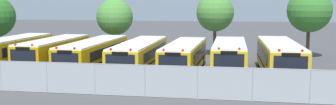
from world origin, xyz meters
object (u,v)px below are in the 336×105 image
at_px(school_bus_4, 185,56).
at_px(school_bus_5, 229,56).
at_px(school_bus_3, 140,55).
at_px(tree_2, 216,12).
at_px(tree_3, 308,11).
at_px(school_bus_2, 94,54).
at_px(tree_1, 116,17).
at_px(school_bus_6, 279,57).
at_px(school_bus_1, 54,52).
at_px(school_bus_0, 13,51).

bearing_deg(school_bus_4, school_bus_5, -175.36).
bearing_deg(school_bus_5, school_bus_3, 0.38).
distance_m(tree_2, tree_3, 9.24).
bearing_deg(tree_3, school_bus_2, -150.09).
distance_m(school_bus_4, tree_1, 12.42).
distance_m(school_bus_6, tree_2, 12.45).
xyz_separation_m(school_bus_1, school_bus_6, (18.42, -0.01, 0.03)).
xyz_separation_m(school_bus_3, tree_1, (-4.68, 8.64, 2.72)).
distance_m(school_bus_5, tree_3, 13.35).
xyz_separation_m(school_bus_0, school_bus_6, (22.15, 0.03, 0.00)).
bearing_deg(tree_1, school_bus_2, -84.50).
xyz_separation_m(school_bus_5, tree_2, (-1.66, 10.46, 3.15)).
xyz_separation_m(tree_2, tree_3, (9.24, 0.03, 0.16)).
bearing_deg(school_bus_1, tree_3, -153.81).
bearing_deg(school_bus_6, tree_3, -110.50).
xyz_separation_m(school_bus_0, school_bus_4, (14.83, 0.14, -0.10)).
xyz_separation_m(school_bus_5, school_bus_6, (3.78, -0.30, 0.04)).
distance_m(tree_1, tree_3, 19.61).
bearing_deg(tree_3, school_bus_6, -109.39).
bearing_deg(school_bus_3, tree_2, -117.90).
xyz_separation_m(school_bus_6, tree_1, (-15.71, 8.85, 2.63)).
bearing_deg(school_bus_2, school_bus_4, -178.95).
height_order(school_bus_3, tree_2, tree_2).
bearing_deg(school_bus_3, tree_3, -144.48).
bearing_deg(school_bus_1, tree_2, -140.06).
height_order(school_bus_0, tree_2, tree_2).
bearing_deg(tree_1, tree_2, 10.51).
relative_size(school_bus_4, tree_2, 1.63).
xyz_separation_m(school_bus_2, school_bus_4, (7.54, 0.06, -0.03)).
bearing_deg(school_bus_2, tree_2, -130.75).
xyz_separation_m(school_bus_5, tree_1, (-11.93, 8.55, 2.67)).
xyz_separation_m(school_bus_4, school_bus_5, (3.55, 0.19, 0.06)).
height_order(school_bus_4, tree_3, tree_3).
distance_m(school_bus_1, school_bus_6, 18.42).
bearing_deg(school_bus_0, school_bus_2, -179.64).
xyz_separation_m(school_bus_2, school_bus_3, (3.84, 0.16, -0.02)).
height_order(school_bus_0, tree_3, tree_3).
relative_size(school_bus_2, school_bus_3, 1.01).
bearing_deg(school_bus_0, school_bus_1, -179.69).
distance_m(school_bus_6, tree_1, 18.22).
height_order(school_bus_4, school_bus_5, school_bus_5).
relative_size(school_bus_4, tree_1, 1.77).
height_order(school_bus_2, tree_2, tree_2).
xyz_separation_m(school_bus_0, school_bus_5, (18.37, 0.33, -0.04)).
bearing_deg(tree_1, school_bus_1, -107.03).
height_order(school_bus_0, school_bus_6, school_bus_0).
bearing_deg(school_bus_6, school_bus_3, -2.22).
relative_size(school_bus_6, tree_3, 1.60).
height_order(school_bus_1, school_bus_4, school_bus_1).
height_order(school_bus_0, school_bus_4, school_bus_0).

